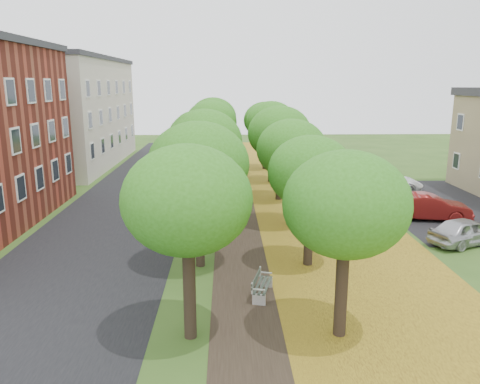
{
  "coord_description": "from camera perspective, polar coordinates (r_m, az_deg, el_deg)",
  "views": [
    {
      "loc": [
        -1.02,
        -13.59,
        7.95
      ],
      "look_at": [
        -0.33,
        9.67,
        2.5
      ],
      "focal_mm": 35.0,
      "sensor_mm": 36.0,
      "label": 1
    }
  ],
  "objects": [
    {
      "name": "tree_row_west",
      "position": [
        28.82,
        -4.06,
        6.24
      ],
      "size": [
        4.0,
        34.0,
        6.21
      ],
      "color": "black",
      "rests_on": "ground"
    },
    {
      "name": "street_asphalt",
      "position": [
        30.37,
        -13.97,
        -2.38
      ],
      "size": [
        8.0,
        70.0,
        0.01
      ],
      "primitive_type": "cube",
      "color": "black",
      "rests_on": "ground"
    },
    {
      "name": "car_white",
      "position": [
        36.73,
        17.44,
        1.22
      ],
      "size": [
        5.58,
        3.42,
        1.44
      ],
      "primitive_type": "imported",
      "rotation": [
        0.0,
        0.0,
        1.36
      ],
      "color": "white",
      "rests_on": "ground"
    },
    {
      "name": "leaf_verge",
      "position": [
        30.28,
        9.83,
        -2.23
      ],
      "size": [
        7.5,
        70.0,
        0.01
      ],
      "primitive_type": "cube",
      "color": "#AD901F",
      "rests_on": "ground"
    },
    {
      "name": "footpath",
      "position": [
        29.69,
        0.33,
        -2.34
      ],
      "size": [
        3.2,
        70.0,
        0.01
      ],
      "primitive_type": "cube",
      "color": "black",
      "rests_on": "ground"
    },
    {
      "name": "bench",
      "position": [
        18.17,
        2.61,
        -11.27
      ],
      "size": [
        0.93,
        1.82,
        0.83
      ],
      "rotation": [
        0.0,
        0.0,
        1.31
      ],
      "color": "#2D382F",
      "rests_on": "ground"
    },
    {
      "name": "tree_row_east",
      "position": [
        29.03,
        5.51,
        6.26
      ],
      "size": [
        4.0,
        34.0,
        6.21
      ],
      "color": "black",
      "rests_on": "ground"
    },
    {
      "name": "parking_lot",
      "position": [
        33.9,
        23.72,
        -1.51
      ],
      "size": [
        9.0,
        16.0,
        0.01
      ],
      "primitive_type": "cube",
      "color": "black",
      "rests_on": "ground"
    },
    {
      "name": "car_grey",
      "position": [
        31.26,
        20.97,
        -1.27
      ],
      "size": [
        4.55,
        2.64,
        1.24
      ],
      "primitive_type": "imported",
      "rotation": [
        0.0,
        0.0,
        1.35
      ],
      "color": "#343539",
      "rests_on": "ground"
    },
    {
      "name": "ground",
      "position": [
        15.78,
        2.33,
        -17.09
      ],
      "size": [
        120.0,
        120.0,
        0.0
      ],
      "primitive_type": "plane",
      "color": "#2D4C19",
      "rests_on": "ground"
    },
    {
      "name": "car_red",
      "position": [
        29.91,
        22.06,
        -1.7
      ],
      "size": [
        4.86,
        2.33,
        1.54
      ],
      "primitive_type": "imported",
      "rotation": [
        0.0,
        0.0,
        1.41
      ],
      "color": "maroon",
      "rests_on": "ground"
    },
    {
      "name": "building_cream",
      "position": [
        49.33,
        -20.88,
        9.15
      ],
      "size": [
        10.3,
        20.3,
        10.4
      ],
      "color": "beige",
      "rests_on": "ground"
    },
    {
      "name": "car_silver",
      "position": [
        26.11,
        25.87,
        -4.32
      ],
      "size": [
        4.37,
        3.07,
        1.38
      ],
      "primitive_type": "imported",
      "rotation": [
        0.0,
        0.0,
        1.97
      ],
      "color": "#B5B5BA",
      "rests_on": "ground"
    }
  ]
}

